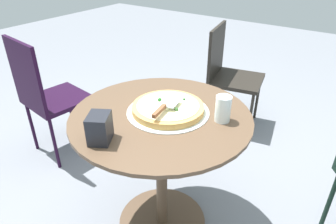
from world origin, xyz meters
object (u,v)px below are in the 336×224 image
object	(u,v)px
drinking_cup	(223,109)
napkin_dispenser	(100,128)
patio_chair_far	(228,71)
patio_chair_corner	(45,92)
pizza_on_tray	(168,109)
patio_table	(161,150)
pizza_server	(164,107)

from	to	relation	value
drinking_cup	napkin_dispenser	distance (m)	0.54
patio_chair_far	patio_chair_corner	xyz separation A→B (m)	(-1.16, 0.85, 0.02)
pizza_on_tray	patio_chair_far	bearing A→B (deg)	10.71
drinking_cup	patio_table	bearing A→B (deg)	113.56
pizza_server	patio_chair_far	world-z (taller)	patio_chair_far
pizza_on_tray	drinking_cup	world-z (taller)	drinking_cup
patio_table	pizza_on_tray	world-z (taller)	pizza_on_tray
pizza_server	patio_chair_corner	bearing A→B (deg)	84.98
pizza_on_tray	napkin_dispenser	bearing A→B (deg)	165.66
patio_table	drinking_cup	world-z (taller)	drinking_cup
patio_table	patio_chair_far	world-z (taller)	patio_chair_far
pizza_on_tray	patio_chair_far	world-z (taller)	patio_chair_far
pizza_on_tray	patio_chair_corner	xyz separation A→B (m)	(0.04, 1.07, -0.23)
patio_table	patio_chair_far	bearing A→B (deg)	9.70
patio_table	drinking_cup	distance (m)	0.39
pizza_on_tray	patio_table	bearing A→B (deg)	157.45
patio_table	pizza_on_tray	size ratio (longest dim) A/B	2.18
napkin_dispenser	patio_chair_far	xyz separation A→B (m)	(1.55, 0.14, -0.30)
pizza_on_tray	napkin_dispenser	world-z (taller)	napkin_dispenser
patio_chair_far	patio_table	bearing A→B (deg)	-170.30
patio_chair_far	patio_chair_corner	distance (m)	1.43
pizza_on_tray	patio_chair_far	size ratio (longest dim) A/B	0.46
patio_table	napkin_dispenser	distance (m)	0.42
patio_chair_far	pizza_server	bearing A→B (deg)	-168.90
drinking_cup	patio_chair_corner	world-z (taller)	patio_chair_corner
pizza_server	napkin_dispenser	bearing A→B (deg)	159.54
patio_chair_far	patio_chair_corner	size ratio (longest dim) A/B	0.94
napkin_dispenser	patio_chair_far	world-z (taller)	patio_chair_far
drinking_cup	patio_chair_far	world-z (taller)	same
drinking_cup	patio_chair_corner	distance (m)	1.34
napkin_dispenser	patio_chair_far	bearing A→B (deg)	154.83
pizza_on_tray	patio_chair_corner	bearing A→B (deg)	87.93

